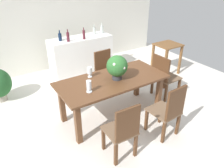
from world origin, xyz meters
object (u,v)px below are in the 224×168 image
Objects in this scene: crystal_vase_left at (90,71)px; crystal_vase_center_near at (89,86)px; wine_bottle_green at (102,29)px; side_table at (167,52)px; chair_far_right at (105,69)px; wine_bottle_amber at (68,37)px; wine_bottle_clear at (84,34)px; flower_centerpiece at (117,67)px; kitchen_counter at (81,56)px; chair_foot_end at (163,75)px; chair_near_right at (169,110)px; dining_table at (112,85)px; chair_near_left at (123,130)px; wine_glass at (124,62)px; wine_bottle_tall at (94,31)px; wine_bottle_dark at (60,37)px.

crystal_vase_center_near is at bearing -119.01° from crystal_vase_left.
crystal_vase_left is 2.11m from wine_bottle_green.
wine_bottle_green is 0.33× the size of side_table.
wine_bottle_amber is (-0.47, 0.84, 0.60)m from chair_far_right.
wine_bottle_clear is at bearing -161.91° from wine_bottle_green.
kitchen_counter is at bearing 82.74° from flower_centerpiece.
chair_foot_end is 4.76× the size of crystal_vase_center_near.
flower_centerpiece reaches higher than chair_near_right.
wine_bottle_amber is at bearing 91.29° from dining_table.
wine_bottle_amber reaches higher than chair_near_right.
crystal_vase_left is 2.55m from side_table.
wine_bottle_amber is (0.40, 2.77, 0.58)m from chair_near_left.
wine_glass is 0.19× the size of side_table.
flower_centerpiece is (0.51, 0.92, 0.50)m from chair_near_left.
wine_bottle_green is at bearing -103.09° from chair_near_right.
chair_foot_end is at bearing 5.16° from crystal_vase_center_near.
chair_near_left is 1.32m from crystal_vase_left.
wine_bottle_dark is (-0.92, -0.04, -0.00)m from wine_bottle_tall.
chair_near_left is 0.98× the size of chair_near_right.
flower_centerpiece is 0.51m from crystal_vase_left.
chair_far_right reaches higher than dining_table.
flower_centerpiece reaches higher than wine_glass.
wine_glass is 1.76m from wine_bottle_green.
chair_near_left is at bearing -98.24° from wine_bottle_amber.
dining_table is 8.00× the size of wine_bottle_dark.
wine_bottle_dark is 0.56m from wine_bottle_clear.
chair_near_right is at bearing -39.07° from crystal_vase_center_near.
wine_bottle_green reaches higher than kitchen_counter.
side_table is (1.76, -0.15, 0.09)m from chair_far_right.
wine_glass is 0.62× the size of wine_bottle_dark.
wine_bottle_amber reaches higher than side_table.
wine_bottle_green is at bearing 6.72° from chair_foot_end.
dining_table is at bearing -101.19° from wine_bottle_clear.
flower_centerpiece reaches higher than chair_foot_end.
side_table is (2.12, 0.85, -0.42)m from flower_centerpiece.
side_table is (2.37, -1.16, -0.48)m from wine_bottle_dark.
chair_near_left is 2.92m from wine_bottle_clear.
crystal_vase_left is 2.01m from wine_bottle_tall.
chair_near_left is 2.11m from chair_far_right.
wine_bottle_green reaches higher than chair_near_left.
crystal_vase_center_near is 2.53m from wine_bottle_tall.
crystal_vase_center_near is (-0.99, 0.80, 0.36)m from chair_near_right.
wine_bottle_dark is at bearing -81.20° from chair_near_right.
wine_bottle_amber is 0.39m from wine_bottle_clear.
dining_table is 7.10× the size of wine_bottle_clear.
crystal_vase_center_near reaches higher than chair_near_right.
wine_bottle_amber is at bearing 93.46° from flower_centerpiece.
chair_near_left is 0.60× the size of kitchen_counter.
flower_centerpiece reaches higher than crystal_vase_left.
side_table is (1.44, -1.19, -0.49)m from wine_bottle_tall.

